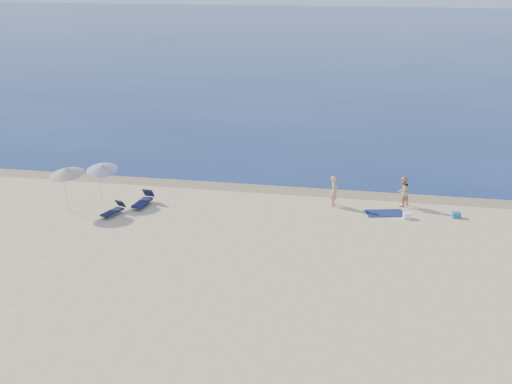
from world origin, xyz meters
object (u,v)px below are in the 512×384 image
person_left (334,191)px  person_right (403,191)px  blue_cooler (456,215)px  umbrella_near (102,168)px

person_left → person_right: person_left is taller
person_right → blue_cooler: size_ratio=3.89×
person_left → blue_cooler: size_ratio=3.97×
person_right → umbrella_near: size_ratio=0.72×
person_right → umbrella_near: umbrella_near is taller
person_right → umbrella_near: bearing=-44.3°
person_left → umbrella_near: 12.42m
person_left → blue_cooler: person_left is taller
person_left → person_right: bearing=-75.6°
person_right → umbrella_near: (-15.83, -2.24, 1.08)m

